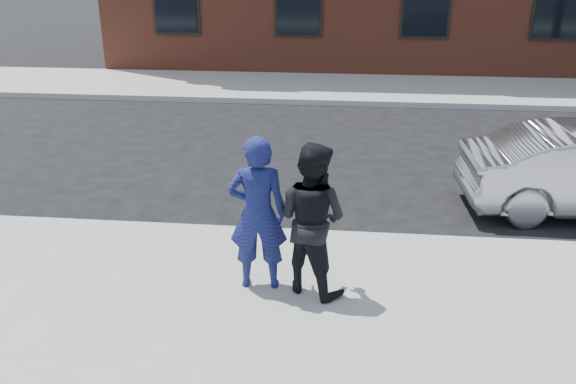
# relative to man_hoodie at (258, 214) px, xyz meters

# --- Properties ---
(ground) EXTENTS (100.00, 100.00, 0.00)m
(ground) POSITION_rel_man_hoodie_xyz_m (3.00, -0.04, -1.06)
(ground) COLOR black
(ground) RESTS_ON ground
(near_sidewalk) EXTENTS (50.00, 3.50, 0.15)m
(near_sidewalk) POSITION_rel_man_hoodie_xyz_m (3.00, -0.29, -0.99)
(near_sidewalk) COLOR gray
(near_sidewalk) RESTS_ON ground
(near_curb) EXTENTS (50.00, 0.10, 0.15)m
(near_curb) POSITION_rel_man_hoodie_xyz_m (3.00, 1.51, -0.99)
(near_curb) COLOR #999691
(near_curb) RESTS_ON ground
(far_sidewalk) EXTENTS (50.00, 3.50, 0.15)m
(far_sidewalk) POSITION_rel_man_hoodie_xyz_m (3.00, 11.21, -0.99)
(far_sidewalk) COLOR gray
(far_sidewalk) RESTS_ON ground
(far_curb) EXTENTS (50.00, 0.10, 0.15)m
(far_curb) POSITION_rel_man_hoodie_xyz_m (3.00, 9.41, -0.99)
(far_curb) COLOR #999691
(far_curb) RESTS_ON ground
(man_hoodie) EXTENTS (0.70, 0.53, 1.83)m
(man_hoodie) POSITION_rel_man_hoodie_xyz_m (0.00, 0.00, 0.00)
(man_hoodie) COLOR navy
(man_hoodie) RESTS_ON near_sidewalk
(man_peacoat) EXTENTS (1.08, 1.01, 1.77)m
(man_peacoat) POSITION_rel_man_hoodie_xyz_m (0.61, -0.02, -0.03)
(man_peacoat) COLOR black
(man_peacoat) RESTS_ON near_sidewalk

